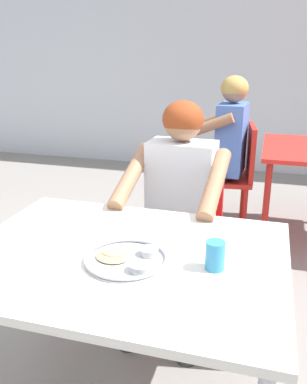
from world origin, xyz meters
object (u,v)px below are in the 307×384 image
object	(u,v)px
chair_foreground	(186,221)
chair_red_left	(234,171)
diner_foreground	(176,198)
drinking_cup	(215,255)
table_foreground	(123,270)
patron_background	(220,141)
thali_tray	(127,258)

from	to	relation	value
chair_foreground	chair_red_left	bearing A→B (deg)	81.14
chair_red_left	chair_foreground	bearing A→B (deg)	-98.86
diner_foreground	drinking_cup	bearing A→B (deg)	-67.29
table_foreground	diner_foreground	size ratio (longest dim) A/B	0.97
drinking_cup	diner_foreground	size ratio (longest dim) A/B	0.08
table_foreground	chair_foreground	xyz separation A→B (m)	(0.05, 0.88, -0.17)
chair_red_left	diner_foreground	bearing A→B (deg)	-97.72
table_foreground	chair_red_left	world-z (taller)	chair_red_left
drinking_cup	patron_background	bearing A→B (deg)	96.71
thali_tray	chair_red_left	bearing A→B (deg)	84.74
drinking_cup	patron_background	world-z (taller)	patron_background
chair_red_left	thali_tray	bearing A→B (deg)	-95.26
patron_background	diner_foreground	bearing A→B (deg)	-92.41
table_foreground	chair_foreground	bearing A→B (deg)	86.56
thali_tray	chair_red_left	size ratio (longest dim) A/B	0.33
diner_foreground	table_foreground	bearing A→B (deg)	-93.89
chair_red_left	patron_background	xyz separation A→B (m)	(-0.12, -0.04, 0.24)
table_foreground	drinking_cup	distance (m)	0.35
drinking_cup	diner_foreground	xyz separation A→B (m)	(-0.28, 0.68, -0.07)
thali_tray	patron_background	size ratio (longest dim) A/B	0.23
thali_tray	patron_background	world-z (taller)	patron_background
table_foreground	chair_foreground	size ratio (longest dim) A/B	1.37
chair_red_left	table_foreground	bearing A→B (deg)	-96.45
drinking_cup	chair_foreground	bearing A→B (deg)	106.98
chair_foreground	patron_background	xyz separation A→B (m)	(0.05, 1.06, 0.24)
table_foreground	chair_foreground	world-z (taller)	chair_foreground
diner_foreground	thali_tray	bearing A→B (deg)	-90.67
patron_background	table_foreground	bearing A→B (deg)	-92.91
drinking_cup	diner_foreground	distance (m)	0.74
chair_red_left	patron_background	bearing A→B (deg)	-163.76
chair_red_left	patron_background	world-z (taller)	patron_background
table_foreground	drinking_cup	size ratio (longest dim) A/B	11.67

